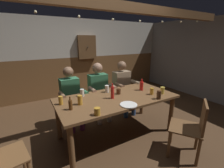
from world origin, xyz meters
TOP-DOWN VIEW (x-y plane):
  - ground_plane at (0.00, 0.00)m, footprint 7.60×7.60m
  - back_wall_upper at (0.00, 2.46)m, footprint 6.33×0.12m
  - back_wall_wainscot at (0.00, 2.46)m, footprint 6.33×0.12m
  - side_wall_concrete at (3.23, 0.00)m, footprint 0.12×4.80m
  - ceiling_beam at (0.00, 0.10)m, footprint 5.70×0.14m
  - dining_table at (0.00, -0.10)m, footprint 2.05×0.99m
  - person_0 at (-0.61, 0.62)m, footprint 0.50×0.52m
  - person_1 at (-0.00, 0.63)m, footprint 0.55×0.50m
  - person_2 at (0.62, 0.62)m, footprint 0.54×0.52m
  - chair_empty_near_right at (0.67, -1.10)m, footprint 0.61×0.61m
  - plate_0 at (-0.03, -0.49)m, footprint 0.26×0.26m
  - bottle_0 at (-0.84, -0.20)m, footprint 0.05×0.05m
  - bottle_1 at (0.61, -0.03)m, footprint 0.07×0.07m
  - bottle_2 at (-0.11, -0.12)m, footprint 0.06×0.06m
  - pint_glass_0 at (0.61, -0.31)m, footprint 0.07×0.07m
  - pint_glass_1 at (0.80, -0.38)m, footprint 0.07×0.07m
  - pint_glass_2 at (-0.04, 0.20)m, footprint 0.08×0.08m
  - pint_glass_3 at (-0.66, -0.09)m, footprint 0.07×0.07m
  - pint_glass_4 at (-0.92, 0.06)m, footprint 0.06×0.06m
  - pint_glass_5 at (-0.51, 0.23)m, footprint 0.07×0.07m
  - pint_glass_6 at (0.56, -0.53)m, footprint 0.07×0.07m
  - pint_glass_7 at (0.10, 0.01)m, footprint 0.08×0.08m
  - pint_glass_8 at (-0.57, -0.53)m, footprint 0.08×0.08m
  - wall_dart_cabinet at (0.41, 2.33)m, footprint 0.56×0.15m
  - string_lights at (-0.00, 0.05)m, footprint 4.47×0.04m

SIDE VIEW (x-z plane):
  - ground_plane at x=0.00m, z-range 0.00..0.00m
  - chair_empty_near_right at x=0.67m, z-range 0.04..0.92m
  - back_wall_wainscot at x=0.00m, z-range 0.00..1.18m
  - dining_table at x=0.00m, z-range 0.28..1.03m
  - person_0 at x=-0.61m, z-range 0.06..1.27m
  - person_2 at x=0.62m, z-range 0.06..1.29m
  - person_1 at x=0.00m, z-range 0.07..1.30m
  - plate_0 at x=-0.03m, z-range 0.75..0.76m
  - pint_glass_8 at x=-0.57m, z-range 0.75..0.85m
  - pint_glass_7 at x=0.10m, z-range 0.75..0.85m
  - pint_glass_0 at x=0.61m, z-range 0.75..0.87m
  - pint_glass_5 at x=-0.51m, z-range 0.75..0.87m
  - pint_glass_1 at x=0.80m, z-range 0.75..0.87m
  - pint_glass_4 at x=-0.92m, z-range 0.75..0.88m
  - pint_glass_2 at x=-0.04m, z-range 0.75..0.88m
  - pint_glass_6 at x=0.56m, z-range 0.75..0.89m
  - pint_glass_3 at x=-0.66m, z-range 0.75..0.89m
  - bottle_0 at x=-0.84m, z-range 0.72..0.92m
  - bottle_1 at x=0.61m, z-range 0.72..0.95m
  - bottle_2 at x=-0.11m, z-range 0.72..0.99m
  - side_wall_concrete at x=3.23m, z-range 0.00..2.30m
  - wall_dart_cabinet at x=0.41m, z-range 1.13..1.83m
  - back_wall_upper at x=0.00m, z-range 1.18..2.30m
  - string_lights at x=0.00m, z-range 1.99..2.11m
  - ceiling_beam at x=0.00m, z-range 2.14..2.30m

